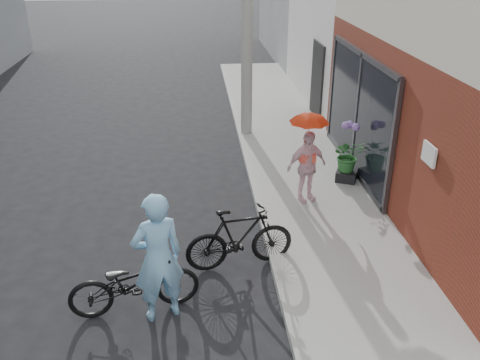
{
  "coord_description": "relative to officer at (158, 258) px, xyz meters",
  "views": [
    {
      "loc": [
        -0.19,
        -6.32,
        4.63
      ],
      "look_at": [
        0.48,
        1.09,
        1.1
      ],
      "focal_mm": 38.0,
      "sensor_mm": 36.0,
      "label": 1
    }
  ],
  "objects": [
    {
      "name": "ground",
      "position": [
        0.75,
        0.78,
        -0.93
      ],
      "size": [
        80.0,
        80.0,
        0.0
      ],
      "primitive_type": "plane",
      "color": "black",
      "rests_on": "ground"
    },
    {
      "name": "sidewalk",
      "position": [
        2.85,
        2.78,
        -0.87
      ],
      "size": [
        2.2,
        24.0,
        0.12
      ],
      "primitive_type": "cube",
      "color": "gray",
      "rests_on": "ground"
    },
    {
      "name": "curb",
      "position": [
        1.69,
        2.78,
        -0.87
      ],
      "size": [
        0.12,
        24.0,
        0.12
      ],
      "primitive_type": "cube",
      "color": "#9E9E99",
      "rests_on": "ground"
    },
    {
      "name": "officer",
      "position": [
        0.0,
        0.0,
        0.0
      ],
      "size": [
        0.79,
        0.65,
        1.85
      ],
      "primitive_type": "imported",
      "rotation": [
        0.0,
        0.0,
        3.49
      ],
      "color": "#80BBE4",
      "rests_on": "ground"
    },
    {
      "name": "bike_left",
      "position": [
        -0.36,
        0.14,
        -0.47
      ],
      "size": [
        1.83,
        0.89,
        0.92
      ],
      "primitive_type": "imported",
      "rotation": [
        0.0,
        0.0,
        1.74
      ],
      "color": "black",
      "rests_on": "ground"
    },
    {
      "name": "bike_right",
      "position": [
        1.16,
        1.06,
        -0.42
      ],
      "size": [
        1.74,
        0.74,
        1.01
      ],
      "primitive_type": "imported",
      "rotation": [
        0.0,
        0.0,
        1.73
      ],
      "color": "black",
      "rests_on": "ground"
    },
    {
      "name": "kimono_woman",
      "position": [
        2.58,
        2.95,
        -0.11
      ],
      "size": [
        0.88,
        0.6,
        1.39
      ],
      "primitive_type": "imported",
      "rotation": [
        0.0,
        0.0,
        0.35
      ],
      "color": "silver",
      "rests_on": "sidewalk"
    },
    {
      "name": "parasol",
      "position": [
        2.58,
        2.95,
        0.89
      ],
      "size": [
        0.69,
        0.69,
        0.61
      ],
      "primitive_type": "imported",
      "color": "#EE441C",
      "rests_on": "kimono_woman"
    },
    {
      "name": "planter",
      "position": [
        3.61,
        3.73,
        -0.7
      ],
      "size": [
        0.53,
        0.53,
        0.21
      ],
      "primitive_type": "cube",
      "rotation": [
        0.0,
        0.0,
        -0.41
      ],
      "color": "black",
      "rests_on": "sidewalk"
    },
    {
      "name": "potted_plant",
      "position": [
        3.61,
        3.73,
        -0.25
      ],
      "size": [
        0.62,
        0.54,
        0.69
      ],
      "primitive_type": "imported",
      "color": "#27632A",
      "rests_on": "planter"
    }
  ]
}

